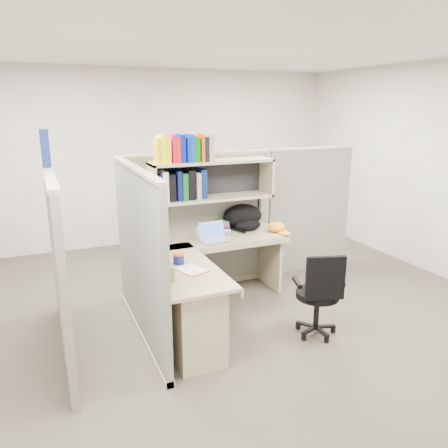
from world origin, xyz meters
name	(u,v)px	position (x,y,z in m)	size (l,w,h in m)	color
ground	(229,318)	(0.00, 0.00, 0.00)	(6.00, 6.00, 0.00)	#332F27
room_shell	(230,163)	(0.00, 0.00, 1.62)	(6.00, 6.00, 6.00)	#A9A498
cubicle	(180,227)	(-0.37, 0.45, 0.91)	(3.79, 1.84, 1.95)	#60615C
desk	(201,296)	(-0.41, -0.29, 0.44)	(1.74, 1.75, 0.73)	gray
laptop	(215,232)	(0.00, 0.37, 0.83)	(0.29, 0.29, 0.21)	silver
backpack	(245,217)	(0.51, 0.70, 0.87)	(0.48, 0.37, 0.28)	black
orange_cap	(276,227)	(0.79, 0.45, 0.79)	(0.20, 0.24, 0.11)	orange
snack_canister	(179,258)	(-0.57, -0.13, 0.78)	(0.11, 0.11, 0.10)	#0E1755
tissue_box	(166,270)	(-0.79, -0.48, 0.83)	(0.12, 0.12, 0.19)	olive
mouse	(228,238)	(0.15, 0.37, 0.75)	(0.10, 0.07, 0.04)	#8496BB
paper_cup	(200,231)	(-0.07, 0.67, 0.78)	(0.07, 0.07, 0.10)	white
book_stack	(222,224)	(0.25, 0.80, 0.79)	(0.17, 0.23, 0.11)	gray
loose_paper	(191,269)	(-0.51, -0.32, 0.73)	(0.19, 0.26, 0.00)	white
task_chair	(318,307)	(0.62, -0.67, 0.30)	(0.49, 0.46, 0.86)	black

